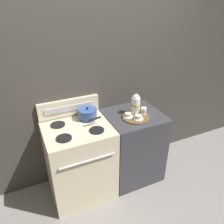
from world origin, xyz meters
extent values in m
plane|color=gray|center=(0.00, 0.00, 0.00)|extent=(6.00, 6.00, 0.00)
cube|color=#423D38|center=(0.00, 0.34, 1.10)|extent=(6.00, 0.05, 2.20)
cube|color=beige|center=(-0.34, 0.00, 0.46)|extent=(0.72, 0.62, 0.91)
cylinder|color=silver|center=(-0.34, -0.33, 0.71)|extent=(0.58, 0.02, 0.02)
cylinder|color=black|center=(-0.51, 0.14, 0.92)|extent=(0.16, 0.16, 0.01)
cylinder|color=black|center=(-0.16, 0.14, 0.92)|extent=(0.16, 0.16, 0.01)
cylinder|color=black|center=(-0.51, -0.14, 0.92)|extent=(0.16, 0.16, 0.01)
cylinder|color=black|center=(-0.16, -0.14, 0.92)|extent=(0.16, 0.16, 0.01)
cube|color=beige|center=(-0.34, 0.29, 1.02)|extent=(0.71, 0.05, 0.20)
cube|color=#B7B7BC|center=(-0.34, 0.26, 1.02)|extent=(0.58, 0.01, 0.07)
cube|color=#38383D|center=(0.37, 0.00, 0.46)|extent=(0.66, 0.62, 0.91)
cylinder|color=#335193|center=(-0.16, 0.14, 0.97)|extent=(0.21, 0.21, 0.10)
cylinder|color=#335193|center=(-0.16, 0.14, 1.03)|extent=(0.21, 0.21, 0.01)
sphere|color=black|center=(-0.16, 0.14, 1.04)|extent=(0.03, 0.03, 0.03)
cylinder|color=black|center=(-0.14, -0.03, 0.99)|extent=(0.15, 0.04, 0.02)
cylinder|color=brown|center=(0.35, -0.07, 0.92)|extent=(0.33, 0.33, 0.01)
cylinder|color=white|center=(0.39, 0.01, 1.02)|extent=(0.10, 0.10, 0.20)
cylinder|color=gold|center=(0.39, 0.01, 1.03)|extent=(0.11, 0.11, 0.03)
sphere|color=white|center=(0.39, 0.01, 1.12)|extent=(0.09, 0.09, 0.09)
sphere|color=gold|center=(0.39, 0.01, 1.17)|extent=(0.02, 0.02, 0.02)
cone|color=white|center=(0.39, -0.06, 1.03)|extent=(0.03, 0.08, 0.06)
cylinder|color=white|center=(0.35, -0.13, 0.93)|extent=(0.11, 0.11, 0.01)
cylinder|color=white|center=(0.35, -0.13, 0.95)|extent=(0.07, 0.07, 0.04)
cylinder|color=gold|center=(0.35, -0.13, 0.97)|extent=(0.08, 0.08, 0.01)
cylinder|color=white|center=(0.27, -0.03, 0.93)|extent=(0.11, 0.11, 0.01)
cylinder|color=white|center=(0.27, -0.03, 0.95)|extent=(0.07, 0.07, 0.04)
cylinder|color=gold|center=(0.27, -0.03, 0.97)|extent=(0.08, 0.08, 0.01)
cylinder|color=white|center=(0.46, -0.05, 0.96)|extent=(0.07, 0.07, 0.08)
cylinder|color=gold|center=(0.46, -0.05, 0.96)|extent=(0.07, 0.07, 0.01)
camera|label=1|loc=(-0.82, -1.96, 2.17)|focal=35.00mm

